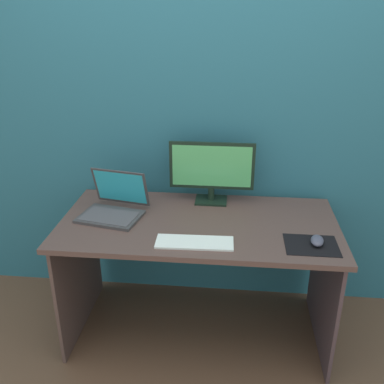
{
  "coord_description": "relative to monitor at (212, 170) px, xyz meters",
  "views": [
    {
      "loc": [
        0.17,
        -2.0,
        1.76
      ],
      "look_at": [
        -0.03,
        -0.02,
        0.89
      ],
      "focal_mm": 40.28,
      "sensor_mm": 36.0,
      "label": 1
    }
  ],
  "objects": [
    {
      "name": "ground_plane",
      "position": [
        -0.05,
        -0.26,
        -0.91
      ],
      "size": [
        8.0,
        8.0,
        0.0
      ],
      "primitive_type": "plane",
      "color": "brown"
    },
    {
      "name": "wall_back",
      "position": [
        -0.05,
        0.17,
        0.34
      ],
      "size": [
        6.0,
        0.04,
        2.5
      ],
      "primitive_type": "cube",
      "color": "#266478",
      "rests_on": "ground_plane"
    },
    {
      "name": "desk",
      "position": [
        -0.05,
        -0.26,
        -0.34
      ],
      "size": [
        1.45,
        0.72,
        0.71
      ],
      "color": "#4E3A35",
      "rests_on": "ground_plane"
    },
    {
      "name": "monitor",
      "position": [
        0.0,
        0.0,
        0.0
      ],
      "size": [
        0.48,
        0.14,
        0.35
      ],
      "color": "black",
      "rests_on": "desk"
    },
    {
      "name": "laptop",
      "position": [
        -0.51,
        -0.22,
        -0.15
      ],
      "size": [
        0.37,
        0.35,
        0.23
      ],
      "color": "#3A393B",
      "rests_on": "desk"
    },
    {
      "name": "keyboard_external",
      "position": [
        -0.05,
        -0.49,
        -0.19
      ],
      "size": [
        0.37,
        0.14,
        0.01
      ],
      "primitive_type": "cube",
      "rotation": [
        0.0,
        0.0,
        0.03
      ],
      "color": "white",
      "rests_on": "desk"
    },
    {
      "name": "mousepad",
      "position": [
        0.5,
        -0.45,
        -0.19
      ],
      "size": [
        0.25,
        0.2,
        0.0
      ],
      "primitive_type": "cube",
      "color": "black",
      "rests_on": "desk"
    },
    {
      "name": "mouse",
      "position": [
        0.53,
        -0.44,
        -0.17
      ],
      "size": [
        0.07,
        0.11,
        0.04
      ],
      "primitive_type": "ellipsoid",
      "rotation": [
        0.0,
        0.0,
        -0.16
      ],
      "color": "#44475A",
      "rests_on": "mousepad"
    }
  ]
}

